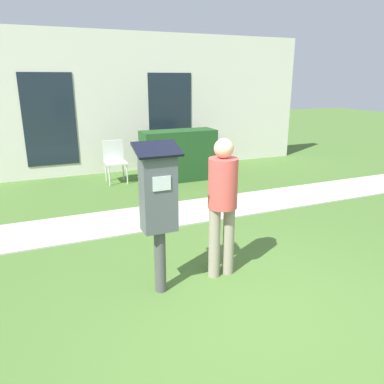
{
  "coord_description": "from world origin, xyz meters",
  "views": [
    {
      "loc": [
        -1.79,
        -2.59,
        2.18
      ],
      "look_at": [
        -0.33,
        0.81,
        1.05
      ],
      "focal_mm": 35.0,
      "sensor_mm": 36.0,
      "label": 1
    }
  ],
  "objects_px": {
    "parking_meter": "(159,200)",
    "outdoor_chair_left": "(115,158)",
    "person_standing": "(223,198)",
    "outdoor_chair_middle": "(166,152)",
    "outdoor_chair_right": "(213,148)"
  },
  "relations": [
    {
      "from": "parking_meter",
      "to": "outdoor_chair_left",
      "type": "xyz_separation_m",
      "value": [
        0.5,
        4.56,
        -0.49
      ]
    },
    {
      "from": "person_standing",
      "to": "outdoor_chair_left",
      "type": "distance_m",
      "value": 4.53
    },
    {
      "from": "outdoor_chair_left",
      "to": "outdoor_chair_middle",
      "type": "height_order",
      "value": "same"
    },
    {
      "from": "person_standing",
      "to": "outdoor_chair_left",
      "type": "xyz_separation_m",
      "value": [
        -0.25,
        4.5,
        -0.4
      ]
    },
    {
      "from": "outdoor_chair_left",
      "to": "parking_meter",
      "type": "bearing_deg",
      "value": -107.01
    },
    {
      "from": "outdoor_chair_middle",
      "to": "parking_meter",
      "type": "bearing_deg",
      "value": -119.87
    },
    {
      "from": "outdoor_chair_middle",
      "to": "outdoor_chair_right",
      "type": "bearing_deg",
      "value": -9.4
    },
    {
      "from": "person_standing",
      "to": "outdoor_chair_left",
      "type": "height_order",
      "value": "person_standing"
    },
    {
      "from": "person_standing",
      "to": "outdoor_chair_left",
      "type": "relative_size",
      "value": 1.76
    },
    {
      "from": "outdoor_chair_right",
      "to": "outdoor_chair_left",
      "type": "bearing_deg",
      "value": -151.84
    },
    {
      "from": "outdoor_chair_right",
      "to": "parking_meter",
      "type": "bearing_deg",
      "value": -98.39
    },
    {
      "from": "outdoor_chair_left",
      "to": "outdoor_chair_right",
      "type": "height_order",
      "value": "same"
    },
    {
      "from": "parking_meter",
      "to": "outdoor_chair_left",
      "type": "distance_m",
      "value": 4.62
    },
    {
      "from": "person_standing",
      "to": "outdoor_chair_middle",
      "type": "height_order",
      "value": "person_standing"
    },
    {
      "from": "person_standing",
      "to": "parking_meter",
      "type": "bearing_deg",
      "value": -157.97
    }
  ]
}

